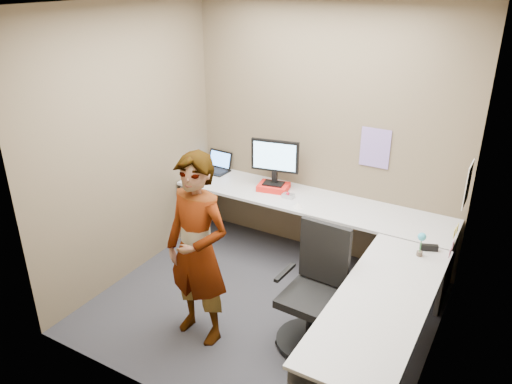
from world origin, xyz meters
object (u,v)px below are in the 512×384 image
Objects in this scene: desk at (325,247)px; office_chair at (314,299)px; monitor at (275,158)px; person at (198,251)px.

desk is 2.85× the size of office_chair.
monitor is (-0.88, 0.65, 0.50)m from desk.
monitor is 0.49× the size of office_chair.
office_chair reaches higher than desk.
desk is 5.76× the size of monitor.
person reaches higher than desk.
office_chair is (1.03, -1.22, -0.66)m from monitor.
monitor is at bearing 133.06° from office_chair.
office_chair is at bearing -60.56° from monitor.
desk is 1.20m from monitor.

